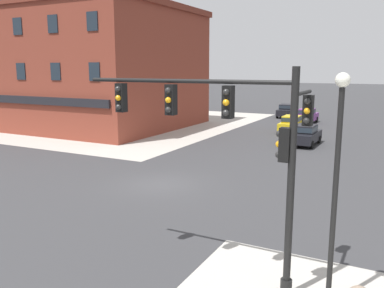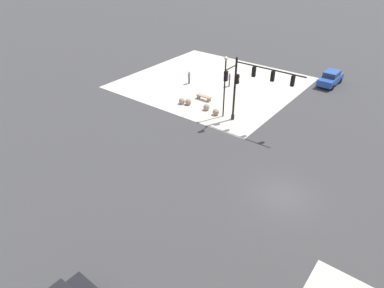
{
  "view_description": "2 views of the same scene",
  "coord_description": "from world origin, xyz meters",
  "views": [
    {
      "loc": [
        11.3,
        -17.94,
        6.23
      ],
      "look_at": [
        0.45,
        2.9,
        1.8
      ],
      "focal_mm": 37.76,
      "sensor_mm": 36.0,
      "label": 1
    },
    {
      "loc": [
        -6.13,
        18.6,
        15.77
      ],
      "look_at": [
        6.26,
        2.39,
        3.07
      ],
      "focal_mm": 31.84,
      "sensor_mm": 36.0,
      "label": 2
    }
  ],
  "objects": [
    {
      "name": "pedestrian_at_curb",
      "position": [
        18.08,
        -12.46,
        0.91
      ],
      "size": [
        0.3,
        0.52,
        1.6
      ],
      "color": "#232847",
      "rests_on": "ground"
    },
    {
      "name": "traffic_signal_main",
      "position": [
        7.39,
        -7.49,
        4.3
      ],
      "size": [
        6.69,
        2.09,
        6.28
      ],
      "color": "black",
      "rests_on": "ground"
    },
    {
      "name": "bollard_sphere_curb_b",
      "position": [
        12.16,
        -7.8,
        0.33
      ],
      "size": [
        0.66,
        0.66,
        0.66
      ],
      "primitive_type": "sphere",
      "color": "gray",
      "rests_on": "ground"
    },
    {
      "name": "sidewalk_corner_slab",
      "position": [
        16.0,
        -14.5,
        0.0
      ],
      "size": [
        20.0,
        19.0,
        0.02
      ],
      "primitive_type": "cube",
      "color": "#B7B2A8",
      "rests_on": "ground"
    },
    {
      "name": "street_lamp_corner_near",
      "position": [
        10.0,
        -7.64,
        3.78
      ],
      "size": [
        0.36,
        0.36,
        6.13
      ],
      "color": "black",
      "rests_on": "ground"
    },
    {
      "name": "ground_plane",
      "position": [
        0.0,
        0.0,
        0.0
      ],
      "size": [
        320.0,
        320.0,
        0.0
      ],
      "primitive_type": "plane",
      "color": "#38383A"
    },
    {
      "name": "bollard_sphere_curb_d",
      "position": [
        15.15,
        -7.42,
        0.33
      ],
      "size": [
        0.66,
        0.66,
        0.66
      ],
      "primitive_type": "sphere",
      "color": "gray",
      "rests_on": "ground"
    },
    {
      "name": "bollard_sphere_curb_a",
      "position": [
        10.75,
        -7.45,
        0.33
      ],
      "size": [
        0.66,
        0.66,
        0.66
      ],
      "primitive_type": "sphere",
      "color": "gray",
      "rests_on": "ground"
    },
    {
      "name": "car_main_southbound_far",
      "position": [
        4.28,
        -22.61,
        0.92
      ],
      "size": [
        1.98,
        4.45,
        1.68
      ],
      "color": "#23479E",
      "rests_on": "ground"
    },
    {
      "name": "pedestrian_near_bench",
      "position": [
        13.71,
        -14.7,
        0.96
      ],
      "size": [
        0.34,
        0.49,
        1.68
      ],
      "color": "black",
      "rests_on": "ground"
    },
    {
      "name": "bollard_sphere_curb_c",
      "position": [
        14.45,
        -7.66,
        0.33
      ],
      "size": [
        0.66,
        0.66,
        0.66
      ],
      "primitive_type": "sphere",
      "color": "gray",
      "rests_on": "ground"
    },
    {
      "name": "bench_near_signal",
      "position": [
        13.86,
        -9.68,
        0.33
      ],
      "size": [
        1.8,
        0.49,
        0.49
      ],
      "color": "#9E7F66",
      "rests_on": "ground"
    }
  ]
}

